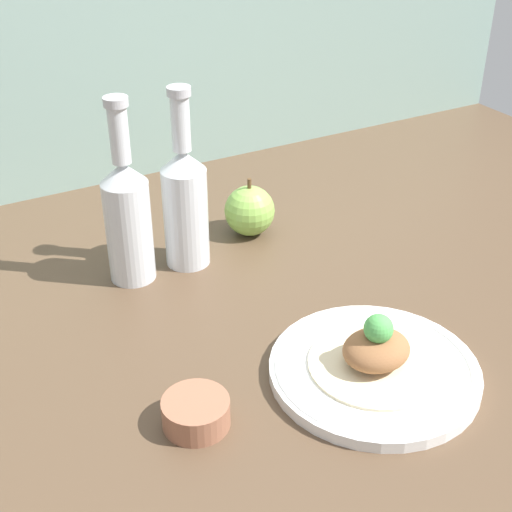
% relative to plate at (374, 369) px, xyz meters
% --- Properties ---
extents(ground_plane, '(1.80, 1.10, 0.04)m').
position_rel_plate_xyz_m(ground_plane, '(-0.06, 0.17, -0.03)').
color(ground_plane, brown).
extents(plate, '(0.25, 0.25, 0.02)m').
position_rel_plate_xyz_m(plate, '(0.00, 0.00, 0.00)').
color(plate, white).
rests_on(plate, ground_plane).
extents(plated_food, '(0.16, 0.16, 0.07)m').
position_rel_plate_xyz_m(plated_food, '(0.00, 0.00, 0.03)').
color(plated_food, beige).
rests_on(plated_food, plate).
extents(cider_bottle_left, '(0.07, 0.07, 0.27)m').
position_rel_plate_xyz_m(cider_bottle_left, '(-0.18, 0.35, 0.09)').
color(cider_bottle_left, silver).
rests_on(cider_bottle_left, ground_plane).
extents(cider_bottle_right, '(0.07, 0.07, 0.27)m').
position_rel_plate_xyz_m(cider_bottle_right, '(-0.09, 0.35, 0.09)').
color(cider_bottle_right, silver).
rests_on(cider_bottle_right, ground_plane).
extents(apple, '(0.08, 0.08, 0.10)m').
position_rel_plate_xyz_m(apple, '(0.04, 0.39, 0.03)').
color(apple, '#84B74C').
rests_on(apple, ground_plane).
extents(dipping_bowl, '(0.08, 0.08, 0.03)m').
position_rel_plate_xyz_m(dipping_bowl, '(-0.22, 0.03, 0.01)').
color(dipping_bowl, '#996047').
rests_on(dipping_bowl, ground_plane).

